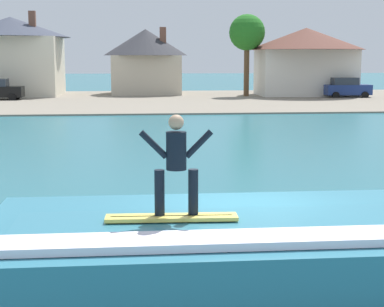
{
  "coord_description": "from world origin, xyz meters",
  "views": [
    {
      "loc": [
        -1.96,
        -10.84,
        3.64
      ],
      "look_at": [
        -0.67,
        2.76,
        1.48
      ],
      "focal_mm": 56.83,
      "sensor_mm": 36.0,
      "label": 1
    }
  ],
  "objects_px": {
    "house_gabled_white": "(306,55)",
    "house_small_cottage": "(146,58)",
    "surfboard": "(172,217)",
    "surfer": "(176,160)",
    "wave_crest": "(215,248)",
    "car_far_shore": "(346,88)",
    "house_with_chimney": "(12,53)",
    "tree_tall_bare": "(247,34)"
  },
  "relations": [
    {
      "from": "wave_crest",
      "to": "car_far_shore",
      "type": "height_order",
      "value": "car_far_shore"
    },
    {
      "from": "surfer",
      "to": "car_far_shore",
      "type": "distance_m",
      "value": 47.53
    },
    {
      "from": "house_with_chimney",
      "to": "house_small_cottage",
      "type": "bearing_deg",
      "value": 3.17
    },
    {
      "from": "wave_crest",
      "to": "house_gabled_white",
      "type": "height_order",
      "value": "house_gabled_white"
    },
    {
      "from": "surfer",
      "to": "wave_crest",
      "type": "bearing_deg",
      "value": 19.46
    },
    {
      "from": "tree_tall_bare",
      "to": "house_small_cottage",
      "type": "bearing_deg",
      "value": 153.53
    },
    {
      "from": "wave_crest",
      "to": "tree_tall_bare",
      "type": "distance_m",
      "value": 46.99
    },
    {
      "from": "house_small_cottage",
      "to": "house_gabled_white",
      "type": "bearing_deg",
      "value": -13.61
    },
    {
      "from": "house_with_chimney",
      "to": "surfer",
      "type": "bearing_deg",
      "value": -76.39
    },
    {
      "from": "car_far_shore",
      "to": "house_with_chimney",
      "type": "bearing_deg",
      "value": 168.73
    },
    {
      "from": "car_far_shore",
      "to": "house_gabled_white",
      "type": "xyz_separation_m",
      "value": [
        -2.93,
        3.16,
        2.94
      ]
    },
    {
      "from": "surfboard",
      "to": "surfer",
      "type": "height_order",
      "value": "surfer"
    },
    {
      "from": "wave_crest",
      "to": "surfer",
      "type": "bearing_deg",
      "value": -160.54
    },
    {
      "from": "surfer",
      "to": "car_far_shore",
      "type": "bearing_deg",
      "value": 67.26
    },
    {
      "from": "surfer",
      "to": "house_with_chimney",
      "type": "height_order",
      "value": "house_with_chimney"
    },
    {
      "from": "surfer",
      "to": "car_far_shore",
      "type": "relative_size",
      "value": 0.39
    },
    {
      "from": "wave_crest",
      "to": "surfer",
      "type": "distance_m",
      "value": 1.68
    },
    {
      "from": "wave_crest",
      "to": "tree_tall_bare",
      "type": "xyz_separation_m",
      "value": [
        9.0,
        45.82,
        5.25
      ]
    },
    {
      "from": "surfer",
      "to": "house_gabled_white",
      "type": "xyz_separation_m",
      "value": [
        15.44,
        46.99,
        1.83
      ]
    },
    {
      "from": "house_gabled_white",
      "to": "house_small_cottage",
      "type": "relative_size",
      "value": 1.34
    },
    {
      "from": "surfboard",
      "to": "house_small_cottage",
      "type": "xyz_separation_m",
      "value": [
        0.62,
        50.66,
        2.42
      ]
    },
    {
      "from": "car_far_shore",
      "to": "house_small_cottage",
      "type": "relative_size",
      "value": 0.5
    },
    {
      "from": "surfboard",
      "to": "house_with_chimney",
      "type": "distance_m",
      "value": 51.46
    },
    {
      "from": "wave_crest",
      "to": "house_gabled_white",
      "type": "relative_size",
      "value": 0.69
    },
    {
      "from": "house_with_chimney",
      "to": "surfboard",
      "type": "bearing_deg",
      "value": -76.5
    },
    {
      "from": "wave_crest",
      "to": "car_far_shore",
      "type": "distance_m",
      "value": 47.06
    },
    {
      "from": "car_far_shore",
      "to": "house_with_chimney",
      "type": "height_order",
      "value": "house_with_chimney"
    },
    {
      "from": "house_with_chimney",
      "to": "tree_tall_bare",
      "type": "relative_size",
      "value": 1.47
    },
    {
      "from": "house_gabled_white",
      "to": "house_small_cottage",
      "type": "distance_m",
      "value": 15.33
    },
    {
      "from": "house_small_cottage",
      "to": "tree_tall_bare",
      "type": "bearing_deg",
      "value": -26.47
    },
    {
      "from": "car_far_shore",
      "to": "tree_tall_bare",
      "type": "height_order",
      "value": "tree_tall_bare"
    },
    {
      "from": "wave_crest",
      "to": "surfboard",
      "type": "xyz_separation_m",
      "value": [
        -0.73,
        -0.29,
        0.62
      ]
    },
    {
      "from": "house_gabled_white",
      "to": "tree_tall_bare",
      "type": "height_order",
      "value": "tree_tall_bare"
    },
    {
      "from": "surfboard",
      "to": "tree_tall_bare",
      "type": "distance_m",
      "value": 47.36
    },
    {
      "from": "house_gabled_white",
      "to": "house_small_cottage",
      "type": "height_order",
      "value": "house_small_cottage"
    },
    {
      "from": "wave_crest",
      "to": "tree_tall_bare",
      "type": "bearing_deg",
      "value": 78.88
    },
    {
      "from": "surfboard",
      "to": "house_with_chimney",
      "type": "height_order",
      "value": "house_with_chimney"
    },
    {
      "from": "house_small_cottage",
      "to": "house_with_chimney",
      "type": "bearing_deg",
      "value": -176.83
    },
    {
      "from": "surfboard",
      "to": "wave_crest",
      "type": "bearing_deg",
      "value": 21.72
    },
    {
      "from": "wave_crest",
      "to": "surfboard",
      "type": "height_order",
      "value": "surfboard"
    },
    {
      "from": "surfboard",
      "to": "house_gabled_white",
      "type": "relative_size",
      "value": 0.19
    },
    {
      "from": "surfboard",
      "to": "car_far_shore",
      "type": "height_order",
      "value": "car_far_shore"
    }
  ]
}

